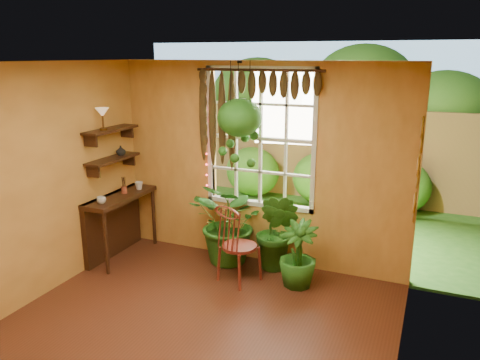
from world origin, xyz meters
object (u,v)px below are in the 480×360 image
at_px(counter_ledge, 115,218).
at_px(potted_plant_mid, 277,232).
at_px(windsor_chair, 238,256).
at_px(hanging_basket, 240,123).
at_px(potted_plant_left, 231,223).

bearing_deg(counter_ledge, potted_plant_mid, 10.87).
relative_size(counter_ledge, windsor_chair, 1.03).
relative_size(potted_plant_mid, hanging_basket, 0.81).
bearing_deg(hanging_basket, windsor_chair, -70.13).
relative_size(potted_plant_left, hanging_basket, 0.87).
distance_m(potted_plant_mid, hanging_basket, 1.49).
relative_size(potted_plant_left, potted_plant_mid, 1.08).
bearing_deg(potted_plant_mid, hanging_basket, -173.99).
xyz_separation_m(potted_plant_mid, hanging_basket, (-0.51, -0.05, 1.40)).
height_order(counter_ledge, potted_plant_left, potted_plant_left).
height_order(counter_ledge, hanging_basket, hanging_basket).
bearing_deg(hanging_basket, potted_plant_left, 173.53).
height_order(windsor_chair, hanging_basket, hanging_basket).
bearing_deg(potted_plant_left, hanging_basket, -6.47).
xyz_separation_m(counter_ledge, windsor_chair, (1.90, -0.07, -0.21)).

